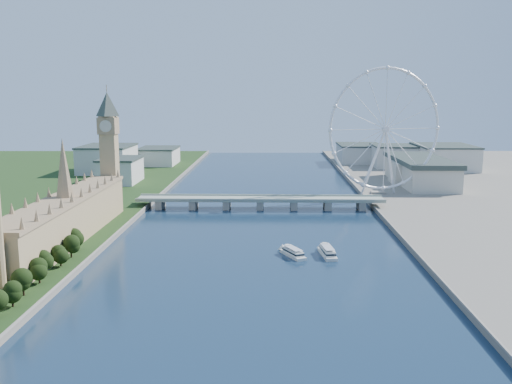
{
  "coord_description": "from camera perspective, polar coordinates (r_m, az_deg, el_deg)",
  "views": [
    {
      "loc": [
        9.45,
        -201.11,
        100.95
      ],
      "look_at": [
        -1.4,
        210.0,
        30.45
      ],
      "focal_mm": 40.0,
      "sensor_mm": 36.0,
      "label": 1
    }
  ],
  "objects": [
    {
      "name": "tour_boat_near",
      "position": [
        363.08,
        3.72,
        -6.44
      ],
      "size": [
        18.31,
        27.73,
        6.04
      ],
      "primitive_type": null,
      "rotation": [
        0.0,
        0.0,
        0.45
      ],
      "color": "silver",
      "rests_on": "ground"
    },
    {
      "name": "city_skyline",
      "position": [
        766.39,
        3.74,
        3.42
      ],
      "size": [
        505.0,
        280.0,
        32.0
      ],
      "color": "beige",
      "rests_on": "ground"
    },
    {
      "name": "county_hall",
      "position": [
        660.23,
        16.01,
        0.55
      ],
      "size": [
        54.0,
        144.0,
        35.0
      ],
      "primitive_type": null,
      "color": "beige",
      "rests_on": "ground"
    },
    {
      "name": "westminster_bridge",
      "position": [
        510.0,
        0.42,
        -0.93
      ],
      "size": [
        220.0,
        22.0,
        9.5
      ],
      "color": "gray",
      "rests_on": "ground"
    },
    {
      "name": "ground",
      "position": [
        225.23,
        -1.1,
        -16.9
      ],
      "size": [
        2000.0,
        2000.0,
        0.0
      ],
      "primitive_type": "plane",
      "color": "#1B2F4C",
      "rests_on": "ground"
    },
    {
      "name": "tree_row",
      "position": [
        300.75,
        -22.88,
        -8.72
      ],
      "size": [
        9.41,
        185.41,
        22.88
      ],
      "color": "black",
      "rests_on": "ground"
    },
    {
      "name": "big_ben",
      "position": [
        499.62,
        -14.53,
        5.47
      ],
      "size": [
        20.02,
        20.02,
        110.0
      ],
      "color": "tan",
      "rests_on": "ground"
    },
    {
      "name": "tour_boat_far",
      "position": [
        366.13,
        7.15,
        -6.36
      ],
      "size": [
        11.11,
        30.24,
        6.52
      ],
      "primitive_type": null,
      "rotation": [
        0.0,
        0.0,
        0.12
      ],
      "color": "silver",
      "rests_on": "ground"
    },
    {
      "name": "parliament_range",
      "position": [
        404.25,
        -18.42,
        -2.55
      ],
      "size": [
        24.0,
        200.0,
        70.0
      ],
      "color": "tan",
      "rests_on": "ground"
    },
    {
      "name": "london_eye",
      "position": [
        568.05,
        12.8,
        6.11
      ],
      "size": [
        113.6,
        39.12,
        124.3
      ],
      "color": "silver",
      "rests_on": "ground"
    }
  ]
}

